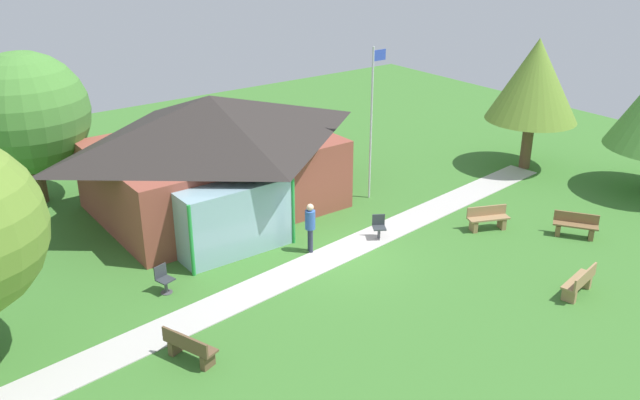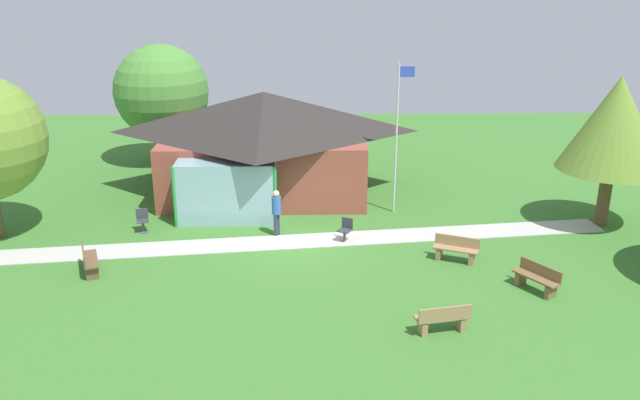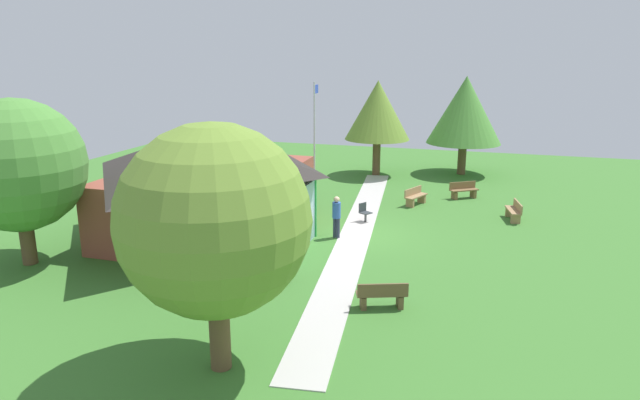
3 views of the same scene
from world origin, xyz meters
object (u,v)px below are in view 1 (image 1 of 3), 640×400
object	(u,v)px
bench_mid_right	(488,219)
visitor_on_path	(310,224)
flagpole	(372,118)
patio_chair_lawn_spare	(379,228)
pavilion	(213,152)
bench_front_right	(579,283)
bench_lawn_far_right	(575,226)
patio_chair_west	(164,280)
tree_behind_pavilion_left	(27,113)
bench_mid_left	(189,347)
tree_east_hedge	(535,80)

from	to	relation	value
bench_mid_right	visitor_on_path	xyz separation A→B (m)	(-6.12, 2.36, 0.62)
flagpole	patio_chair_lawn_spare	size ratio (longest dim) A/B	6.96
pavilion	bench_front_right	xyz separation A→B (m)	(5.53, -12.08, -1.88)
bench_lawn_far_right	patio_chair_west	world-z (taller)	patio_chair_west
bench_mid_right	patio_chair_lawn_spare	xyz separation A→B (m)	(-3.62, 1.75, 0.01)
pavilion	bench_front_right	bearing A→B (deg)	-65.39
patio_chair_west	visitor_on_path	world-z (taller)	visitor_on_path
bench_lawn_far_right	tree_behind_pavilion_left	world-z (taller)	tree_behind_pavilion_left
bench_mid_left	visitor_on_path	size ratio (longest dim) A/B	0.90
flagpole	bench_front_right	size ratio (longest dim) A/B	3.84
bench_mid_right	bench_lawn_far_right	world-z (taller)	same
bench_front_right	bench_mid_left	size ratio (longest dim) A/B	1.00
patio_chair_lawn_spare	tree_behind_pavilion_left	world-z (taller)	tree_behind_pavilion_left
tree_east_hedge	bench_lawn_far_right	bearing A→B (deg)	-128.17
bench_mid_right	tree_behind_pavilion_left	world-z (taller)	tree_behind_pavilion_left
bench_lawn_far_right	visitor_on_path	size ratio (longest dim) A/B	0.86
tree_behind_pavilion_left	tree_east_hedge	size ratio (longest dim) A/B	1.03
bench_front_right	patio_chair_west	bearing A→B (deg)	131.42
flagpole	visitor_on_path	bearing A→B (deg)	-152.80
pavilion	bench_mid_left	bearing A→B (deg)	-122.56
visitor_on_path	patio_chair_lawn_spare	bearing A→B (deg)	99.85
bench_lawn_far_right	tree_east_hedge	xyz separation A→B (m)	(4.30, 5.47, 3.53)
patio_chair_lawn_spare	tree_behind_pavilion_left	size ratio (longest dim) A/B	0.15
patio_chair_west	patio_chair_lawn_spare	distance (m)	7.60
pavilion	patio_chair_lawn_spare	size ratio (longest dim) A/B	10.96
pavilion	bench_mid_left	size ratio (longest dim) A/B	6.04
patio_chair_lawn_spare	tree_east_hedge	bearing A→B (deg)	-139.62
bench_front_right	tree_behind_pavilion_left	world-z (taller)	tree_behind_pavilion_left
flagpole	bench_mid_right	world-z (taller)	flagpole
pavilion	bench_mid_left	world-z (taller)	pavilion
bench_mid_left	tree_east_hedge	world-z (taller)	tree_east_hedge
bench_mid_right	bench_mid_left	world-z (taller)	same
bench_mid_right	tree_east_hedge	distance (m)	7.93
bench_mid_right	bench_mid_left	size ratio (longest dim) A/B	0.99
bench_front_right	patio_chair_lawn_spare	xyz separation A→B (m)	(-2.28, 6.37, 0.01)
patio_chair_west	bench_mid_left	bearing A→B (deg)	59.74
bench_mid_left	patio_chair_west	xyz separation A→B (m)	(0.92, 3.51, 0.01)
bench_front_right	bench_mid_left	distance (m)	11.43
bench_lawn_far_right	visitor_on_path	world-z (taller)	visitor_on_path
patio_chair_west	tree_east_hedge	size ratio (longest dim) A/B	0.15
flagpole	tree_east_hedge	world-z (taller)	flagpole
tree_behind_pavilion_left	tree_east_hedge	world-z (taller)	tree_behind_pavilion_left
pavilion	flagpole	distance (m)	6.13
bench_mid_right	visitor_on_path	world-z (taller)	visitor_on_path
flagpole	visitor_on_path	distance (m)	5.69
tree_behind_pavilion_left	bench_lawn_far_right	bearing A→B (deg)	-45.44
tree_east_hedge	pavilion	bearing A→B (deg)	162.31
bench_front_right	bench_lawn_far_right	distance (m)	4.13
bench_front_right	patio_chair_west	size ratio (longest dim) A/B	1.81
bench_mid_right	patio_chair_west	bearing A→B (deg)	9.00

